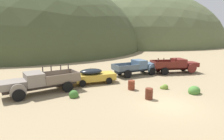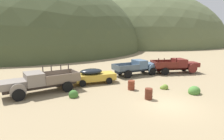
% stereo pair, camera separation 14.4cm
% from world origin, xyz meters
% --- Properties ---
extents(ground_plane, '(300.00, 300.00, 0.00)m').
position_xyz_m(ground_plane, '(0.00, 0.00, 0.00)').
color(ground_plane, '#998460').
extents(hill_far_right, '(72.84, 81.97, 47.30)m').
position_xyz_m(hill_far_right, '(-11.40, 62.17, 0.00)').
color(hill_far_right, '#424C2D').
rests_on(hill_far_right, ground).
extents(hill_distant, '(87.10, 85.07, 51.21)m').
position_xyz_m(hill_distant, '(34.34, 76.50, 0.00)').
color(hill_distant, '#56603D').
rests_on(hill_distant, ground).
extents(truck_primer_gray, '(6.77, 3.75, 2.16)m').
position_xyz_m(truck_primer_gray, '(-9.14, 6.07, 1.02)').
color(truck_primer_gray, '#3D322D').
rests_on(truck_primer_gray, ground).
extents(car_faded_yellow, '(4.82, 2.07, 1.57)m').
position_xyz_m(car_faded_yellow, '(-3.49, 7.72, 0.82)').
color(car_faded_yellow, gold).
rests_on(car_faded_yellow, ground).
extents(truck_chalk_blue, '(6.08, 2.85, 1.89)m').
position_xyz_m(truck_chalk_blue, '(2.78, 9.73, 0.99)').
color(truck_chalk_blue, '#262D39').
rests_on(truck_chalk_blue, ground).
extents(truck_oxblood, '(6.39, 3.32, 2.16)m').
position_xyz_m(truck_oxblood, '(8.17, 8.95, 1.02)').
color(truck_oxblood, black).
rests_on(truck_oxblood, ground).
extents(oil_drum_spare, '(0.64, 0.64, 0.89)m').
position_xyz_m(oil_drum_spare, '(-0.69, 1.53, 0.44)').
color(oil_drum_spare, '#5B2819').
rests_on(oil_drum_spare, ground).
extents(oil_drum_by_truck, '(0.67, 0.67, 0.87)m').
position_xyz_m(oil_drum_by_truck, '(-0.89, 4.29, 0.43)').
color(oil_drum_by_truck, brown).
rests_on(oil_drum_by_truck, ground).
extents(bush_front_right, '(1.14, 0.99, 0.87)m').
position_xyz_m(bush_front_right, '(3.75, 1.39, 0.23)').
color(bush_front_right, '#4C8438').
rests_on(bush_front_right, ground).
extents(bush_back_edge, '(0.82, 0.76, 0.78)m').
position_xyz_m(bush_back_edge, '(-6.24, 4.05, 0.20)').
color(bush_back_edge, '#3D702D').
rests_on(bush_back_edge, ground).
extents(bush_between_trucks, '(0.75, 0.69, 0.59)m').
position_xyz_m(bush_between_trucks, '(2.17, 3.44, 0.14)').
color(bush_between_trucks, olive).
rests_on(bush_between_trucks, ground).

